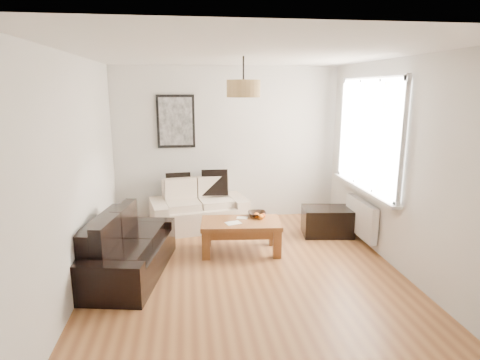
{
  "coord_description": "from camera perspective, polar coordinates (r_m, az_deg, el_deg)",
  "views": [
    {
      "loc": [
        -0.69,
        -4.49,
        2.23
      ],
      "look_at": [
        0.0,
        0.6,
        1.05
      ],
      "focal_mm": 29.87,
      "sensor_mm": 36.0,
      "label": 1
    }
  ],
  "objects": [
    {
      "name": "floor",
      "position": [
        5.06,
        0.93,
        -13.21
      ],
      "size": [
        4.5,
        4.5,
        0.0
      ],
      "primitive_type": "plane",
      "color": "brown",
      "rests_on": "ground"
    },
    {
      "name": "ceiling",
      "position": [
        4.56,
        1.06,
        17.59
      ],
      "size": [
        3.8,
        4.5,
        0.0
      ],
      "primitive_type": null,
      "color": "white",
      "rests_on": "floor"
    },
    {
      "name": "wall_back",
      "position": [
        6.84,
        -1.86,
        5.12
      ],
      "size": [
        3.8,
        0.04,
        2.6
      ],
      "primitive_type": null,
      "color": "silver",
      "rests_on": "floor"
    },
    {
      "name": "wall_front",
      "position": [
        2.52,
        8.8,
        -8.89
      ],
      "size": [
        3.8,
        0.04,
        2.6
      ],
      "primitive_type": null,
      "color": "silver",
      "rests_on": "floor"
    },
    {
      "name": "wall_left",
      "position": [
        4.74,
        -22.34,
        0.64
      ],
      "size": [
        0.04,
        4.5,
        2.6
      ],
      "primitive_type": null,
      "color": "silver",
      "rests_on": "floor"
    },
    {
      "name": "wall_right",
      "position": [
        5.27,
        21.9,
        1.82
      ],
      "size": [
        0.04,
        4.5,
        2.6
      ],
      "primitive_type": null,
      "color": "silver",
      "rests_on": "floor"
    },
    {
      "name": "window_bay",
      "position": [
        5.91,
        18.02,
        6.19
      ],
      "size": [
        0.14,
        1.9,
        1.6
      ],
      "primitive_type": null,
      "color": "white",
      "rests_on": "wall_right"
    },
    {
      "name": "radiator",
      "position": [
        6.14,
        16.89,
        -5.18
      ],
      "size": [
        0.1,
        0.9,
        0.52
      ],
      "primitive_type": "cube",
      "color": "white",
      "rests_on": "wall_right"
    },
    {
      "name": "poster",
      "position": [
        6.73,
        -9.15,
        8.27
      ],
      "size": [
        0.62,
        0.04,
        0.87
      ],
      "primitive_type": null,
      "color": "black",
      "rests_on": "wall_back"
    },
    {
      "name": "pendant_shade",
      "position": [
        4.84,
        0.49,
        12.94
      ],
      "size": [
        0.4,
        0.4,
        0.2
      ],
      "primitive_type": "cylinder",
      "color": "tan",
      "rests_on": "ceiling"
    },
    {
      "name": "loveseat_cream",
      "position": [
        6.54,
        -5.9,
        -3.6
      ],
      "size": [
        1.64,
        1.09,
        0.75
      ],
      "primitive_type": null,
      "rotation": [
        0.0,
        0.0,
        0.18
      ],
      "color": "beige",
      "rests_on": "floor"
    },
    {
      "name": "sofa_leather",
      "position": [
        5.1,
        -15.7,
        -9.15
      ],
      "size": [
        1.09,
        1.76,
        0.71
      ],
      "primitive_type": null,
      "rotation": [
        0.0,
        0.0,
        1.38
      ],
      "color": "black",
      "rests_on": "floor"
    },
    {
      "name": "coffee_table",
      "position": [
        5.6,
        0.13,
        -8.07
      ],
      "size": [
        1.14,
        0.69,
        0.45
      ],
      "primitive_type": null,
      "rotation": [
        0.0,
        0.0,
        -0.09
      ],
      "color": "brown",
      "rests_on": "floor"
    },
    {
      "name": "ottoman",
      "position": [
        6.38,
        12.39,
        -5.79
      ],
      "size": [
        0.81,
        0.58,
        0.43
      ],
      "primitive_type": "cube",
      "rotation": [
        0.0,
        0.0,
        -0.13
      ],
      "color": "black",
      "rests_on": "floor"
    },
    {
      "name": "cushion_left",
      "position": [
        6.64,
        -8.77,
        -0.67
      ],
      "size": [
        0.41,
        0.17,
        0.4
      ],
      "primitive_type": "cube",
      "rotation": [
        0.0,
        0.0,
        0.11
      ],
      "color": "black",
      "rests_on": "loveseat_cream"
    },
    {
      "name": "cushion_right",
      "position": [
        6.65,
        -3.64,
        -0.37
      ],
      "size": [
        0.44,
        0.15,
        0.43
      ],
      "primitive_type": "cube",
      "rotation": [
        0.0,
        0.0,
        -0.03
      ],
      "color": "black",
      "rests_on": "loveseat_cream"
    },
    {
      "name": "fruit_bowl",
      "position": [
        5.73,
        2.44,
        -4.88
      ],
      "size": [
        0.27,
        0.27,
        0.06
      ],
      "primitive_type": "imported",
      "rotation": [
        0.0,
        0.0,
        -0.02
      ],
      "color": "black",
      "rests_on": "coffee_table"
    },
    {
      "name": "orange_a",
      "position": [
        5.59,
        2.99,
        -5.28
      ],
      "size": [
        0.09,
        0.09,
        0.08
      ],
      "primitive_type": "sphere",
      "rotation": [
        0.0,
        0.0,
        0.2
      ],
      "color": "orange",
      "rests_on": "fruit_bowl"
    },
    {
      "name": "orange_b",
      "position": [
        5.65,
        3.35,
        -5.08
      ],
      "size": [
        0.07,
        0.07,
        0.06
      ],
      "primitive_type": "sphere",
      "rotation": [
        0.0,
        0.0,
        -0.2
      ],
      "color": "#D74F12",
      "rests_on": "fruit_bowl"
    },
    {
      "name": "orange_c",
      "position": [
        5.66,
        2.38,
        -5.03
      ],
      "size": [
        0.08,
        0.08,
        0.08
      ],
      "primitive_type": "sphere",
      "rotation": [
        0.0,
        0.0,
        -0.04
      ],
      "color": "orange",
      "rests_on": "fruit_bowl"
    },
    {
      "name": "papers",
      "position": [
        5.45,
        -0.96,
        -6.15
      ],
      "size": [
        0.24,
        0.2,
        0.01
      ],
      "primitive_type": "cube",
      "rotation": [
        0.0,
        0.0,
        0.28
      ],
      "color": "white",
      "rests_on": "coffee_table"
    }
  ]
}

